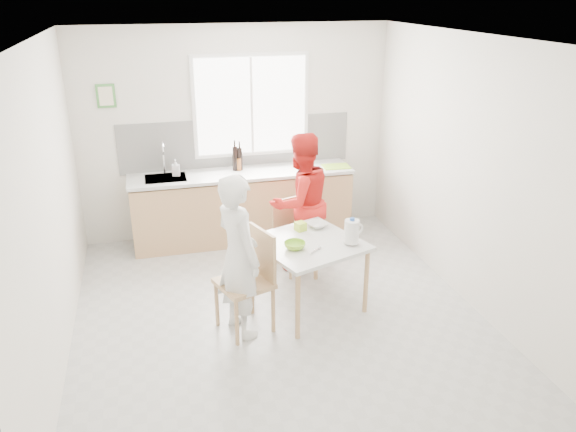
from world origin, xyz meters
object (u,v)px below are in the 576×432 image
object	(u,v)px
person_white	(238,256)
wine_bottle_a	(235,158)
bowl_white	(317,225)
wine_bottle_b	(240,159)
person_red	(301,203)
bowl_green	(295,245)
milk_jug	(352,231)
dining_table	(308,249)
chair_far	(291,232)
chair_left	(251,276)

from	to	relation	value
person_white	wine_bottle_a	bearing A→B (deg)	-28.52
bowl_white	wine_bottle_b	bearing A→B (deg)	108.40
person_white	wine_bottle_a	world-z (taller)	person_white
person_red	bowl_green	world-z (taller)	person_red
bowl_green	milk_jug	distance (m)	0.58
dining_table	bowl_white	bearing A→B (deg)	59.35
chair_far	person_red	size ratio (longest dim) A/B	0.52
person_red	wine_bottle_a	bearing A→B (deg)	-81.43
milk_jug	wine_bottle_a	world-z (taller)	wine_bottle_a
dining_table	bowl_green	distance (m)	0.23
person_white	person_red	size ratio (longest dim) A/B	0.98
person_red	wine_bottle_b	distance (m)	1.21
person_white	wine_bottle_b	xyz separation A→B (m)	(0.41, 2.22, 0.27)
milk_jug	wine_bottle_a	bearing A→B (deg)	91.24
wine_bottle_a	person_white	bearing A→B (deg)	-98.98
milk_jug	wine_bottle_b	xyz separation A→B (m)	(-0.74, 2.11, 0.19)
person_white	milk_jug	distance (m)	1.16
chair_far	wine_bottle_b	size ratio (longest dim) A/B	2.80
wine_bottle_a	wine_bottle_b	world-z (taller)	wine_bottle_a
dining_table	chair_far	distance (m)	0.91
person_white	dining_table	bearing A→B (deg)	-90.00
chair_left	bowl_white	distance (m)	1.03
dining_table	wine_bottle_b	bearing A→B (deg)	99.86
person_white	wine_bottle_a	xyz separation A→B (m)	(0.35, 2.22, 0.28)
dining_table	person_red	world-z (taller)	person_red
bowl_green	wine_bottle_a	bearing A→B (deg)	96.34
chair_far	bowl_white	bearing A→B (deg)	-95.07
person_red	person_white	bearing A→B (deg)	31.89
dining_table	chair_far	world-z (taller)	chair_far
chair_left	wine_bottle_b	bearing A→B (deg)	152.74
chair_left	wine_bottle_b	distance (m)	2.26
wine_bottle_a	wine_bottle_b	bearing A→B (deg)	2.88
person_red	bowl_green	bearing A→B (deg)	51.72
milk_jug	chair_far	bearing A→B (deg)	88.63
chair_left	bowl_white	world-z (taller)	chair_left
dining_table	chair_left	world-z (taller)	chair_left
person_white	bowl_green	size ratio (longest dim) A/B	7.61
bowl_green	wine_bottle_a	world-z (taller)	wine_bottle_a
person_red	chair_far	bearing A→B (deg)	-17.89
dining_table	chair_far	size ratio (longest dim) A/B	1.45
wine_bottle_a	chair_far	bearing A→B (deg)	-66.75
bowl_green	wine_bottle_b	distance (m)	2.10
wine_bottle_b	chair_left	bearing A→B (deg)	-97.71
milk_jug	bowl_green	bearing A→B (deg)	156.17
chair_left	wine_bottle_a	bearing A→B (deg)	154.33
chair_far	bowl_green	world-z (taller)	chair_far
chair_left	milk_jug	distance (m)	1.09
bowl_white	person_red	bearing A→B (deg)	93.25
dining_table	milk_jug	size ratio (longest dim) A/B	4.72
dining_table	bowl_white	distance (m)	0.40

